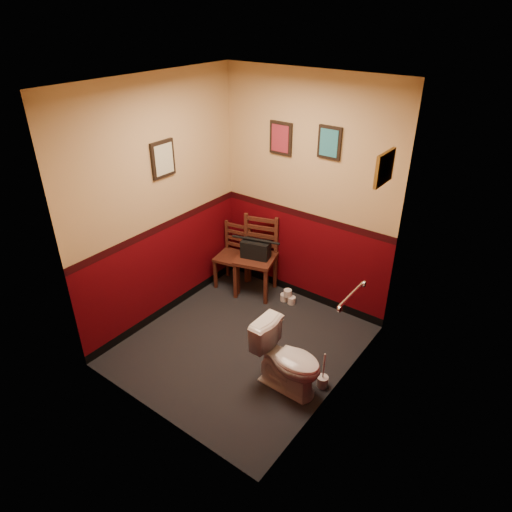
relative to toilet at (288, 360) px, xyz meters
The scene contains 17 objects.
floor 0.82m from the toilet, 163.33° to the left, with size 2.20×2.40×0.00m, color black.
ceiling 2.48m from the toilet, 163.33° to the left, with size 2.20×2.40×0.00m, color silver.
wall_back 1.88m from the toilet, 116.96° to the left, with size 2.20×2.70×0.00m, color #4A0409.
wall_front 1.59m from the toilet, 126.18° to the right, with size 2.20×2.70×0.00m, color #4A0409.
wall_left 2.09m from the toilet, behind, with size 2.40×2.70×0.00m, color #4A0409.
wall_right 1.10m from the toilet, 29.57° to the left, with size 2.40×2.70×0.00m, color #4A0409.
grab_bar 0.85m from the toilet, 53.12° to the left, with size 0.05×0.56×0.06m.
framed_print_back_a 2.39m from the toilet, 127.49° to the left, with size 0.28×0.04×0.36m.
framed_print_back_b 2.22m from the toilet, 108.62° to the left, with size 0.26×0.04×0.34m.
framed_print_left 2.37m from the toilet, behind, with size 0.04×0.30×0.38m.
framed_print_right 1.93m from the toilet, 66.22° to the left, with size 0.04×0.34×0.28m.
toilet is the anchor object (origin of this frame).
toilet_brush 0.44m from the toilet, 37.17° to the left, with size 0.11×0.11×0.40m.
chair_left 1.95m from the toilet, 144.15° to the left, with size 0.45×0.45×0.82m.
chair_right 1.71m from the toilet, 136.33° to the left, with size 0.58×0.58×0.99m.
handbag 1.69m from the toilet, 137.07° to the left, with size 0.38×0.26×0.25m.
tp_stack 1.44m from the toilet, 122.83° to the left, with size 0.21×0.11×0.18m.
Camera 1 is at (2.41, -3.00, 3.28)m, focal length 32.00 mm.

